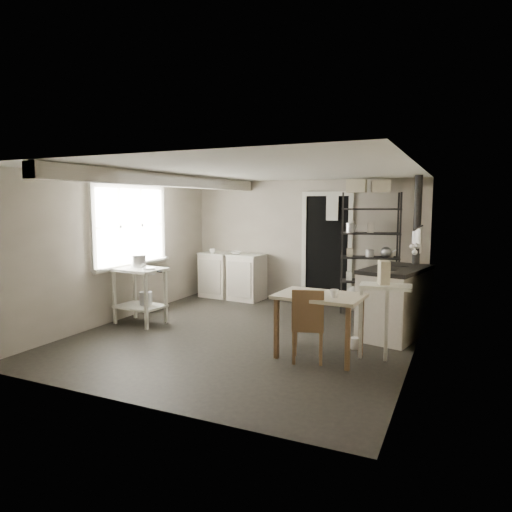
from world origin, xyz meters
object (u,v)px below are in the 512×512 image
at_px(prep_table, 140,298).
at_px(work_table, 319,326).
at_px(shelf_rack, 370,257).
at_px(flour_sack, 355,297).
at_px(stockpot, 138,263).
at_px(stove, 395,305).
at_px(chair, 308,321).
at_px(base_cabinets, 232,275).

height_order(prep_table, work_table, prep_table).
xyz_separation_m(shelf_rack, flour_sack, (-0.22, -0.02, -0.71)).
bearing_deg(flour_sack, stockpot, -143.97).
relative_size(prep_table, stockpot, 3.40).
relative_size(shelf_rack, flour_sack, 4.63).
bearing_deg(stove, shelf_rack, 128.79).
xyz_separation_m(stove, work_table, (-0.71, -1.31, -0.06)).
distance_m(stockpot, chair, 3.07).
bearing_deg(prep_table, work_table, -6.81).
bearing_deg(chair, prep_table, 152.43).
bearing_deg(shelf_rack, stove, -78.44).
relative_size(stockpot, chair, 0.29).
bearing_deg(work_table, stove, 61.45).
relative_size(stockpot, flour_sack, 0.58).
xyz_separation_m(stockpot, work_table, (3.06, -0.42, -0.56)).
bearing_deg(base_cabinets, shelf_rack, 2.84).
distance_m(stockpot, shelf_rack, 3.83).
bearing_deg(chair, flour_sack, 73.55).
height_order(shelf_rack, flour_sack, shelf_rack).
bearing_deg(stockpot, stove, 13.29).
bearing_deg(chair, work_table, 47.38).
relative_size(base_cabinets, work_table, 1.33).
xyz_separation_m(prep_table, work_table, (2.99, -0.36, -0.02)).
distance_m(stockpot, flour_sack, 3.71).
distance_m(stockpot, base_cabinets, 2.35).
relative_size(prep_table, flour_sack, 1.97).
height_order(stockpot, flour_sack, stockpot).
xyz_separation_m(prep_table, stove, (3.70, 0.95, 0.04)).
distance_m(stove, chair, 1.69).
distance_m(base_cabinets, chair, 3.79).
bearing_deg(chair, stove, 44.72).
bearing_deg(stove, prep_table, -152.29).
bearing_deg(flour_sack, chair, -89.36).
distance_m(base_cabinets, shelf_rack, 2.73).
height_order(stockpot, chair, stockpot).
xyz_separation_m(base_cabinets, flour_sack, (2.46, -0.11, -0.22)).
relative_size(stockpot, base_cabinets, 0.19).
distance_m(shelf_rack, stove, 1.50).
bearing_deg(stove, chair, -104.95).
relative_size(prep_table, chair, 0.99).
xyz_separation_m(base_cabinets, chair, (2.49, -2.85, 0.03)).
height_order(stove, work_table, stove).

